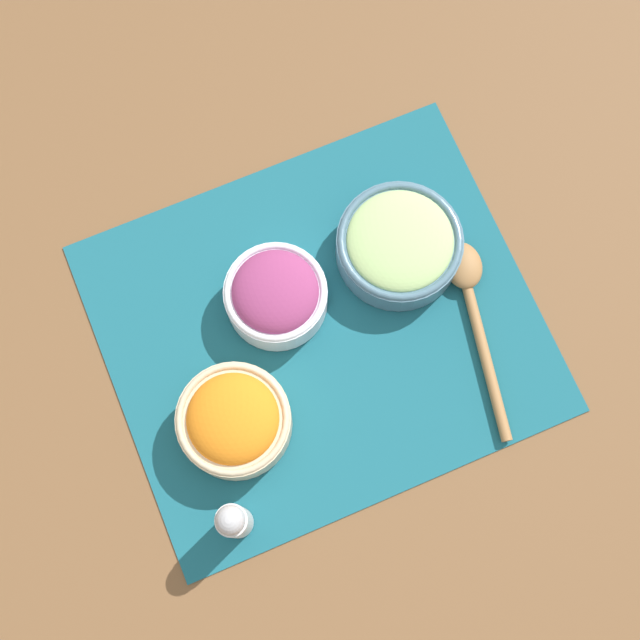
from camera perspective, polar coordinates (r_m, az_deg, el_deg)
name	(u,v)px	position (r m, az deg, el deg)	size (l,w,h in m)	color
ground_plane	(320,328)	(0.98, 0.00, -0.49)	(3.00, 3.00, 0.00)	brown
placemat	(320,327)	(0.98, 0.00, -0.46)	(0.46, 0.40, 0.00)	#195B6B
onion_bowl	(276,295)	(0.95, -2.85, 1.62)	(0.11, 0.11, 0.06)	silver
cucumber_bowl	(399,244)	(0.98, 5.10, 4.86)	(0.14, 0.14, 0.05)	slate
carrot_bowl	(234,420)	(0.93, -5.52, -6.42)	(0.12, 0.12, 0.07)	beige
wooden_spoon	(470,295)	(0.99, 9.58, 1.59)	(0.07, 0.23, 0.02)	#9E7042
pepper_shaker	(234,521)	(0.90, -5.54, -12.70)	(0.03, 0.03, 0.10)	silver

